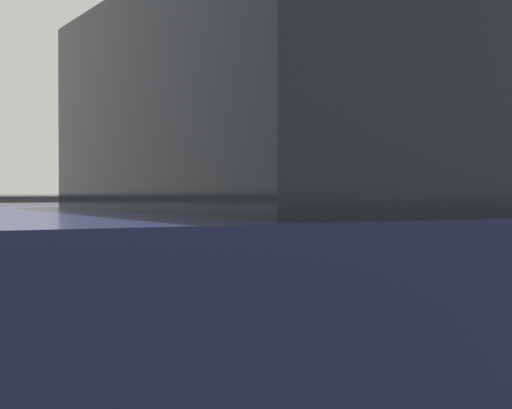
{
  "coord_description": "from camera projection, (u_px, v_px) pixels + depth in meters",
  "views": [
    {
      "loc": [
        -1.94,
        -3.39,
        1.18
      ],
      "look_at": [
        0.14,
        0.27,
        1.11
      ],
      "focal_mm": 58.86,
      "sensor_mm": 36.0,
      "label": 1
    }
  ],
  "objects": [
    {
      "name": "sidewalk_curb",
      "position": [
        138.0,
        365.0,
        5.26
      ],
      "size": [
        36.0,
        3.06,
        0.16
      ],
      "primitive_type": "cube",
      "color": "#9E9B93",
      "rests_on": "ground"
    },
    {
      "name": "background_railing",
      "position": [
        73.0,
        231.0,
        6.39
      ],
      "size": [
        24.06,
        0.06,
        0.99
      ],
      "color": "black",
      "rests_on": "sidewalk_curb"
    },
    {
      "name": "parking_meter",
      "position": [
        182.0,
        181.0,
        4.01
      ],
      "size": [
        0.18,
        0.19,
        1.45
      ],
      "rotation": [
        0.0,
        0.0,
        3.19
      ],
      "color": "slate",
      "rests_on": "sidewalk_curb"
    },
    {
      "name": "parked_sedan_navy",
      "position": [
        419.0,
        282.0,
        2.8
      ],
      "size": [
        4.64,
        1.91,
        1.76
      ],
      "rotation": [
        0.0,
        0.0,
        -1.6
      ],
      "color": "#141938",
      "rests_on": "ground"
    },
    {
      "name": "pedestrian_at_meter",
      "position": [
        263.0,
        203.0,
        4.43
      ],
      "size": [
        0.59,
        0.71,
        1.67
      ],
      "rotation": [
        0.0,
        0.0,
        -2.74
      ],
      "color": "brown",
      "rests_on": "sidewalk_curb"
    }
  ]
}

